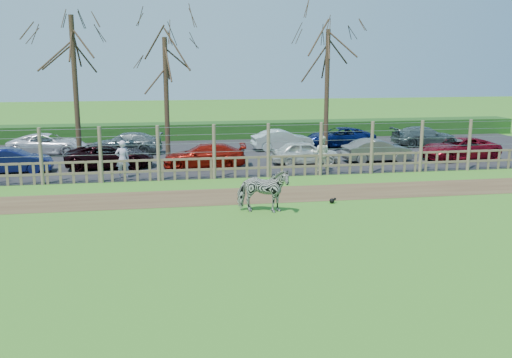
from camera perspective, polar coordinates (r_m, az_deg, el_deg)
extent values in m
plane|color=#5AA63C|center=(18.42, -1.79, -5.04)|extent=(120.00, 120.00, 0.00)
cube|color=brown|center=(22.73, -3.32, -1.76)|extent=(34.00, 2.80, 0.01)
cube|color=#232326|center=(32.49, -5.26, 2.38)|extent=(44.00, 13.00, 0.04)
cube|color=#1E4716|center=(39.33, -6.05, 4.80)|extent=(46.00, 2.00, 1.10)
cube|color=brown|center=(26.04, -4.18, 0.98)|extent=(30.00, 0.06, 0.10)
cube|color=brown|center=(25.95, -4.20, 2.07)|extent=(30.00, 0.06, 0.10)
cylinder|color=brown|center=(26.30, -20.71, 2.12)|extent=(0.16, 0.16, 2.50)
cylinder|color=brown|center=(25.93, -15.28, 2.34)|extent=(0.16, 0.16, 2.50)
cylinder|color=brown|center=(25.79, -9.75, 2.54)|extent=(0.16, 0.16, 2.50)
cylinder|color=brown|center=(25.90, -4.21, 2.72)|extent=(0.16, 0.16, 2.50)
cylinder|color=brown|center=(26.24, 1.24, 2.87)|extent=(0.16, 0.16, 2.50)
cylinder|color=brown|center=(26.82, 6.50, 2.99)|extent=(0.16, 0.16, 2.50)
cylinder|color=brown|center=(27.61, 11.51, 3.09)|extent=(0.16, 0.16, 2.50)
cylinder|color=brown|center=(28.60, 16.20, 3.15)|extent=(0.16, 0.16, 2.50)
cylinder|color=brown|center=(29.76, 20.55, 3.19)|extent=(0.16, 0.16, 2.50)
cylinder|color=gray|center=(25.90, -4.21, 2.72)|extent=(30.00, 0.02, 0.02)
cylinder|color=gray|center=(25.84, -4.22, 3.60)|extent=(30.00, 0.02, 0.02)
cylinder|color=gray|center=(25.78, -4.23, 4.48)|extent=(30.00, 0.02, 0.02)
cylinder|color=gray|center=(25.74, -4.24, 5.25)|extent=(30.00, 0.02, 0.02)
cylinder|color=#3D2B1E|center=(30.29, -17.58, 8.29)|extent=(0.26, 0.26, 7.50)
cylinder|color=#3D2B1E|center=(31.04, -8.95, 7.85)|extent=(0.26, 0.26, 6.50)
cylinder|color=#3D2B1E|center=(32.88, 7.09, 8.55)|extent=(0.26, 0.26, 7.00)
imported|color=gray|center=(20.19, 0.70, -1.18)|extent=(2.05, 1.33, 1.60)
imported|color=silver|center=(26.66, -13.21, 1.94)|extent=(0.70, 0.54, 1.72)
imported|color=beige|center=(27.73, 6.53, 2.56)|extent=(1.01, 0.89, 1.72)
sphere|color=black|center=(21.83, 7.60, -2.17)|extent=(0.19, 0.19, 0.19)
sphere|color=black|center=(21.85, 7.90, -1.99)|extent=(0.10, 0.10, 0.10)
imported|color=#0F1548|center=(29.38, -23.24, 1.67)|extent=(3.72, 1.52, 1.20)
imported|color=black|center=(29.35, -14.42, 2.25)|extent=(4.35, 2.06, 1.20)
imported|color=maroon|center=(28.64, -5.16, 2.35)|extent=(4.27, 2.06, 1.20)
imported|color=silver|center=(29.58, 4.93, 2.66)|extent=(3.55, 1.50, 1.20)
imported|color=#5E5F5A|center=(30.80, 12.02, 2.81)|extent=(3.72, 1.51, 1.20)
imported|color=maroon|center=(32.73, 19.68, 2.90)|extent=(4.53, 2.51, 1.20)
imported|color=silver|center=(34.53, -20.07, 3.31)|extent=(4.45, 2.29, 1.20)
imported|color=slate|center=(33.60, -12.88, 3.51)|extent=(4.32, 2.20, 1.20)
imported|color=silver|center=(34.17, 2.64, 3.93)|extent=(3.73, 1.54, 1.20)
imported|color=#08144A|center=(35.68, 8.33, 4.16)|extent=(4.35, 2.05, 1.20)
imported|color=#4E5F5C|center=(37.30, 16.49, 4.13)|extent=(4.14, 1.69, 1.20)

